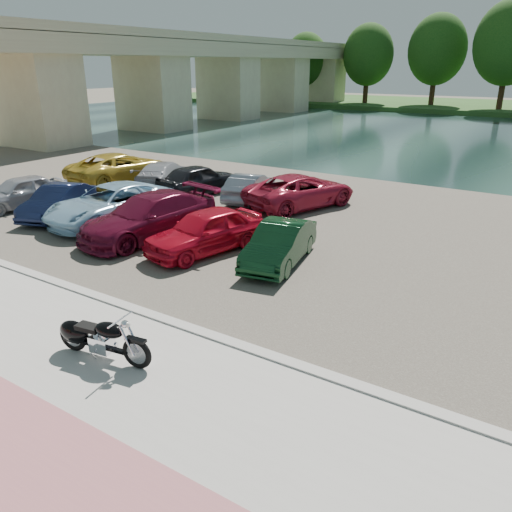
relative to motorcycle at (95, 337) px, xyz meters
The scene contains 19 objects.
ground 1.52m from the motorcycle, ahead, with size 200.00×200.00×0.00m, color #595447.
promenade 1.82m from the motorcycle, 36.31° to the right, with size 60.00×6.00×0.10m, color #A6A39D.
pink_path 2.94m from the motorcycle, 60.94° to the right, with size 60.00×2.00×0.01m, color #A15B63.
kerb 2.47m from the motorcycle, 54.36° to the left, with size 60.00×0.30×0.14m, color #A6A39D.
parking_lot 11.07m from the motorcycle, 82.68° to the left, with size 60.00×18.00×0.04m, color #474139.
river 39.99m from the motorcycle, 87.98° to the left, with size 120.00×40.00×0.00m, color #182B2B.
bridge 49.11m from the motorcycle, 122.97° to the left, with size 7.00×56.00×8.55m.
motorcycle is the anchor object (origin of this frame).
car_0 13.71m from the motorcycle, 152.33° to the left, with size 1.60×3.97×1.35m, color #9C9FA7.
car_1 11.46m from the motorcycle, 146.53° to the left, with size 1.35×3.86×1.27m, color #131B3C.
car_2 10.00m from the motorcycle, 135.90° to the left, with size 2.43×5.26×1.46m, color #98C2DD.
car_3 7.93m from the motorcycle, 125.73° to the left, with size 2.16×5.30×1.54m, color #5C0D25.
car_4 6.67m from the motorcycle, 108.10° to the left, with size 1.69×4.20×1.43m, color red.
car_5 6.79m from the motorcycle, 85.85° to the left, with size 1.33×3.81×1.25m, color black.
car_6 17.25m from the motorcycle, 135.29° to the left, with size 2.55×5.53×1.54m, color gold.
car_7 15.77m from the motorcycle, 127.17° to the left, with size 1.82×4.47×1.30m, color #9FA1A8.
car_8 14.25m from the motorcycle, 120.16° to the left, with size 1.70×4.23×1.44m, color black.
car_9 13.43m from the motorcycle, 109.52° to the left, with size 1.31×3.75×1.24m, color slate.
car_10 13.09m from the motorcycle, 98.97° to the left, with size 2.37×5.13×1.43m, color maroon.
Camera 1 is at (6.27, -5.77, 5.85)m, focal length 35.00 mm.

